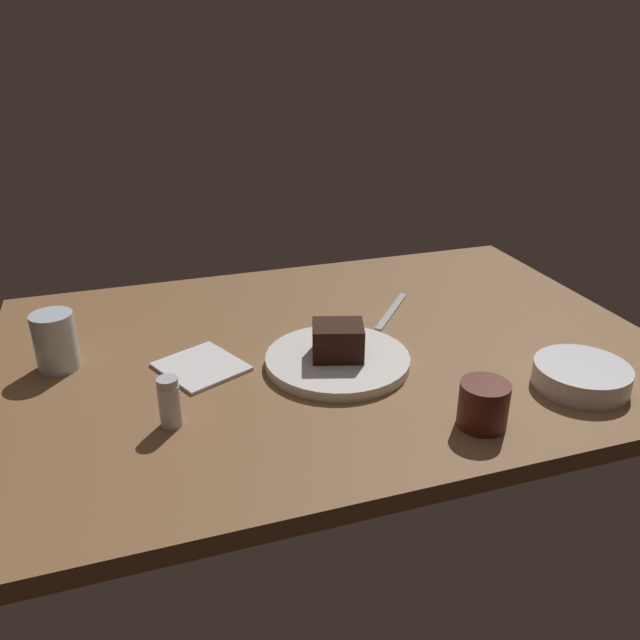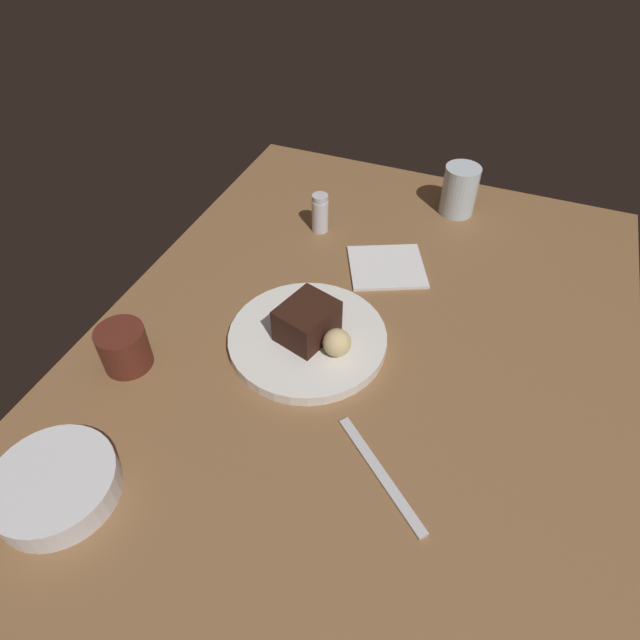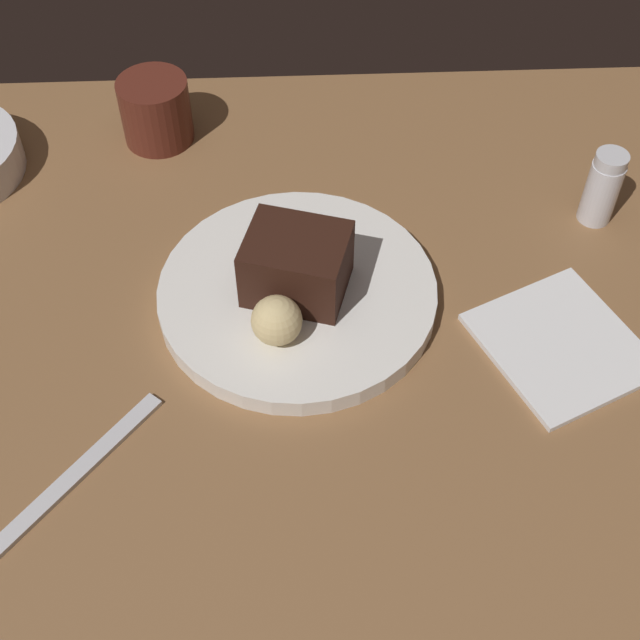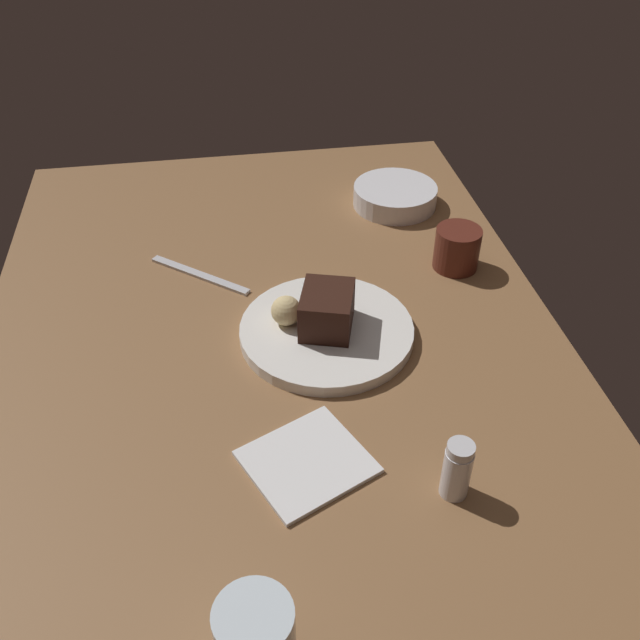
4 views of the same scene
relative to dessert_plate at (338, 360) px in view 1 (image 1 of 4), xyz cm
name	(u,v)px [view 1 (image 1 of 4)]	position (x,y,z in cm)	size (l,w,h in cm)	color
dining_table	(330,352)	(1.29, 7.66, -2.42)	(120.00, 84.00, 3.00)	brown
dessert_plate	(338,360)	(0.00, 0.00, 0.00)	(25.12, 25.12, 1.84)	white
chocolate_cake_slice	(338,340)	(0.00, -0.03, 3.90)	(8.68, 7.12, 5.96)	black
bread_roll	(337,330)	(1.83, 5.57, 3.09)	(4.35, 4.35, 4.35)	#DBC184
salt_shaker	(170,402)	(-29.50, -9.62, 2.97)	(3.27, 3.27, 7.89)	silver
water_glass	(55,341)	(-45.95, 14.21, 4.13)	(7.09, 7.09, 10.09)	silver
side_bowl	(581,376)	(35.50, -19.03, 0.98)	(15.45, 15.45, 3.80)	silver
coffee_cup	(483,405)	(14.16, -23.89, 2.57)	(7.36, 7.36, 6.98)	#562319
butter_knife	(392,311)	(18.13, 17.73, -0.67)	(19.00, 1.40, 0.50)	silver
folded_napkin	(201,367)	(-22.76, 6.28, -0.62)	(12.44, 13.50, 0.60)	white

